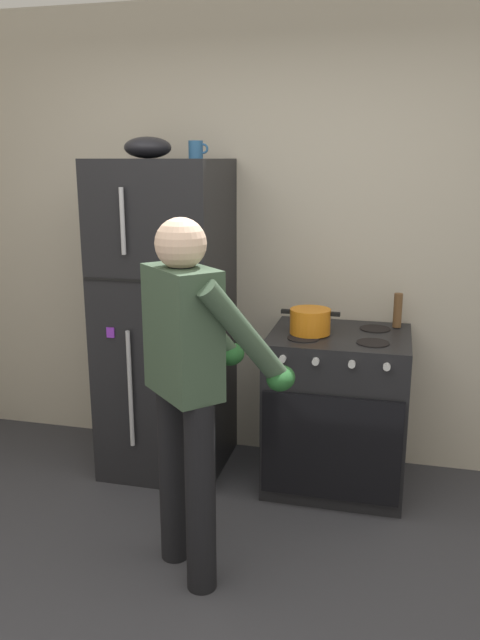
# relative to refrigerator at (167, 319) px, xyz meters

# --- Properties ---
(kitchen_wall_back) EXTENTS (6.00, 0.10, 2.70)m
(kitchen_wall_back) POSITION_rel_refrigerator_xyz_m (0.55, 0.38, 0.44)
(kitchen_wall_back) COLOR beige
(kitchen_wall_back) RESTS_ON ground
(refrigerator) EXTENTS (0.68, 0.72, 1.82)m
(refrigerator) POSITION_rel_refrigerator_xyz_m (0.00, 0.00, 0.00)
(refrigerator) COLOR black
(refrigerator) RESTS_ON ground
(stove_range) EXTENTS (0.76, 0.67, 0.90)m
(stove_range) POSITION_rel_refrigerator_xyz_m (1.01, -0.01, -0.47)
(stove_range) COLOR black
(stove_range) RESTS_ON ground
(person_cook) EXTENTS (0.65, 0.68, 1.60)m
(person_cook) POSITION_rel_refrigerator_xyz_m (0.47, -0.96, 0.04)
(person_cook) COLOR black
(person_cook) RESTS_ON ground
(red_pot) EXTENTS (0.32, 0.22, 0.14)m
(red_pot) POSITION_rel_refrigerator_xyz_m (0.85, -0.05, 0.05)
(red_pot) COLOR orange
(red_pot) RESTS_ON stove_range
(coffee_mug) EXTENTS (0.11, 0.08, 0.10)m
(coffee_mug) POSITION_rel_refrigerator_xyz_m (0.18, 0.05, 0.96)
(coffee_mug) COLOR #2D6093
(coffee_mug) RESTS_ON refrigerator
(pepper_mill) EXTENTS (0.05, 0.05, 0.19)m
(pepper_mill) POSITION_rel_refrigerator_xyz_m (1.31, 0.20, 0.08)
(pepper_mill) COLOR brown
(pepper_mill) RESTS_ON stove_range
(mixing_bowl) EXTENTS (0.26, 0.26, 0.12)m
(mixing_bowl) POSITION_rel_refrigerator_xyz_m (-0.08, 0.00, 0.97)
(mixing_bowl) COLOR black
(mixing_bowl) RESTS_ON refrigerator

